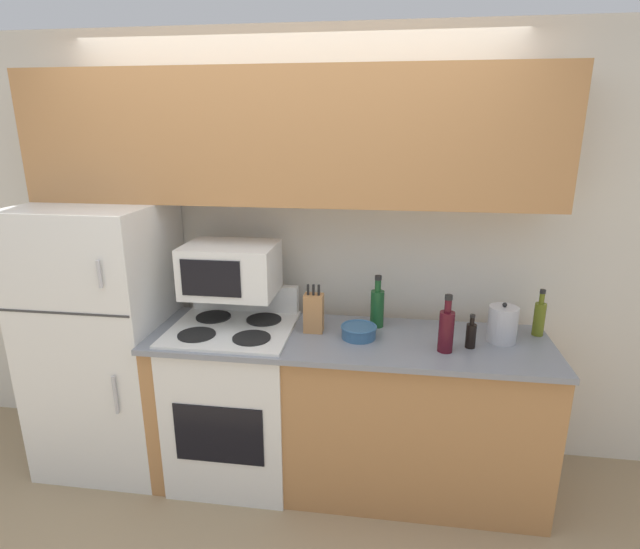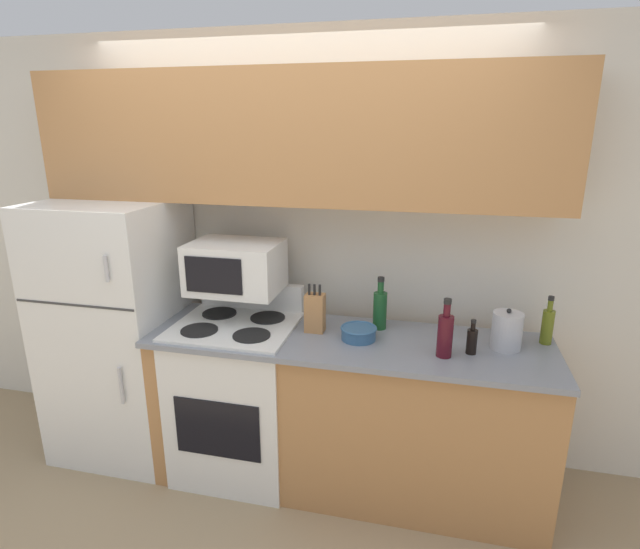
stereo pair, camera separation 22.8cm
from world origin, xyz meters
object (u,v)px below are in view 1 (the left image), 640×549
(bottle_wine_red, at_px, (446,329))
(kettle, at_px, (503,324))
(stove, at_px, (236,399))
(microwave, at_px, (231,269))
(knife_block, at_px, (314,313))
(bottle_olive_oil, at_px, (539,317))
(refrigerator, at_px, (107,337))
(bottle_soy_sauce, at_px, (471,335))
(bowl, at_px, (359,331))
(bottle_wine_green, at_px, (377,307))

(bottle_wine_red, distance_m, kettle, 0.35)
(stove, xyz_separation_m, microwave, (-0.02, 0.10, 0.76))
(knife_block, xyz_separation_m, bottle_olive_oil, (1.21, 0.12, -0.01))
(stove, bearing_deg, kettle, 2.27)
(refrigerator, height_order, bottle_soy_sauce, refrigerator)
(bottle_olive_oil, bearing_deg, stove, -174.22)
(bottle_wine_red, xyz_separation_m, kettle, (0.31, 0.17, -0.02))
(refrigerator, relative_size, stove, 1.46)
(stove, distance_m, bottle_wine_red, 1.28)
(knife_block, height_order, bottle_wine_red, bottle_wine_red)
(stove, xyz_separation_m, knife_block, (0.46, 0.05, 0.55))
(bowl, relative_size, kettle, 0.91)
(refrigerator, distance_m, bottle_soy_sauce, 2.10)
(microwave, bearing_deg, stove, -77.83)
(microwave, bearing_deg, refrigerator, -177.32)
(microwave, relative_size, kettle, 2.35)
(microwave, height_order, bowl, microwave)
(refrigerator, bearing_deg, bottle_soy_sauce, -3.11)
(microwave, bearing_deg, bottle_wine_red, -10.27)
(microwave, height_order, bottle_soy_sauce, microwave)
(refrigerator, distance_m, bottle_wine_red, 1.98)
(refrigerator, height_order, bottle_olive_oil, refrigerator)
(bowl, height_order, bottle_olive_oil, bottle_olive_oil)
(bottle_wine_red, xyz_separation_m, bottle_soy_sauce, (0.13, 0.06, -0.05))
(bowl, bearing_deg, bottle_wine_red, -13.24)
(bottle_wine_green, bearing_deg, bottle_olive_oil, -0.09)
(bottle_wine_red, bearing_deg, bottle_olive_oil, 28.22)
(microwave, xyz_separation_m, bowl, (0.73, -0.11, -0.29))
(bottle_soy_sauce, bearing_deg, kettle, 30.97)
(bottle_wine_red, xyz_separation_m, bottle_olive_oil, (0.52, 0.28, -0.02))
(microwave, xyz_separation_m, bottle_wine_green, (0.82, 0.07, -0.21))
(bottle_wine_red, bearing_deg, kettle, 28.60)
(stove, bearing_deg, refrigerator, 175.25)
(bowl, distance_m, bottle_wine_green, 0.21)
(knife_block, xyz_separation_m, bottle_wine_green, (0.34, 0.12, 0.01))
(bowl, xyz_separation_m, bottle_wine_green, (0.09, 0.18, 0.08))
(refrigerator, relative_size, knife_block, 5.83)
(stove, xyz_separation_m, bottle_olive_oil, (1.67, 0.17, 0.54))
(refrigerator, xyz_separation_m, stove, (0.80, -0.07, -0.32))
(refrigerator, height_order, stove, refrigerator)
(knife_block, bearing_deg, bottle_wine_green, 19.74)
(refrigerator, relative_size, microwave, 3.15)
(kettle, bearing_deg, bottle_wine_green, 170.30)
(stove, distance_m, bottle_soy_sauce, 1.38)
(refrigerator, relative_size, kettle, 7.42)
(bottle_olive_oil, relative_size, bottle_soy_sauce, 1.44)
(bottle_wine_red, bearing_deg, bowl, 166.76)
(refrigerator, bearing_deg, kettle, -0.23)
(knife_block, bearing_deg, refrigerator, 179.12)
(bottle_olive_oil, bearing_deg, bowl, -169.72)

